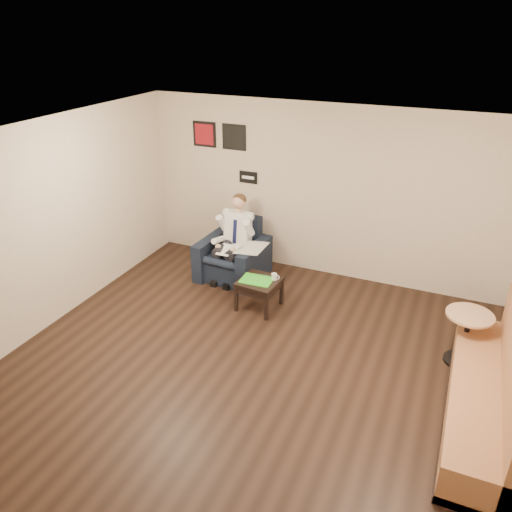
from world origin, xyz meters
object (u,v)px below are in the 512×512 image
at_px(seated_man, 229,243).
at_px(green_folder, 257,280).
at_px(banquette, 487,366).
at_px(armchair, 233,250).
at_px(cafe_table, 465,338).
at_px(coffee_mug, 274,277).
at_px(smartphone, 267,276).
at_px(side_table, 259,294).

relative_size(seated_man, green_folder, 2.86).
xyz_separation_m(green_folder, banquette, (3.09, -1.10, 0.22)).
height_order(armchair, seated_man, seated_man).
xyz_separation_m(green_folder, cafe_table, (2.88, -0.16, -0.11)).
height_order(seated_man, cafe_table, seated_man).
relative_size(seated_man, coffee_mug, 13.56).
distance_m(armchair, banquette, 4.26).
xyz_separation_m(green_folder, smartphone, (0.10, 0.18, -0.00)).
bearing_deg(smartphone, seated_man, 167.64).
bearing_deg(green_folder, side_table, 28.82).
relative_size(seated_man, cafe_table, 1.86).
bearing_deg(cafe_table, coffee_mug, 173.95).
bearing_deg(side_table, banquette, -20.10).
height_order(side_table, smartphone, smartphone).
height_order(armchair, coffee_mug, armchair).
bearing_deg(seated_man, side_table, -34.26).
bearing_deg(green_folder, banquette, -19.62).
distance_m(seated_man, banquette, 4.21).
relative_size(armchair, green_folder, 2.16).
bearing_deg(cafe_table, seated_man, 168.01).
xyz_separation_m(armchair, coffee_mug, (0.98, -0.62, 0.03)).
xyz_separation_m(side_table, coffee_mug, (0.19, 0.11, 0.28)).
bearing_deg(side_table, armchair, 137.34).
bearing_deg(side_table, coffee_mug, 28.82).
relative_size(seated_man, side_table, 2.34).
xyz_separation_m(banquette, cafe_table, (-0.20, 0.94, -0.33)).
xyz_separation_m(side_table, cafe_table, (2.85, -0.18, 0.12)).
height_order(green_folder, cafe_table, cafe_table).
bearing_deg(coffee_mug, green_folder, -151.18).
xyz_separation_m(side_table, smartphone, (0.06, 0.16, 0.23)).
distance_m(side_table, banquette, 3.29).
bearing_deg(green_folder, coffee_mug, 28.82).
relative_size(armchair, smartphone, 6.94).
distance_m(coffee_mug, smartphone, 0.15).
relative_size(smartphone, banquette, 0.05).
height_order(armchair, banquette, banquette).
height_order(seated_man, green_folder, seated_man).
height_order(armchair, side_table, armchair).
distance_m(seated_man, side_table, 1.08).
distance_m(armchair, green_folder, 1.06).
xyz_separation_m(armchair, green_folder, (0.75, -0.74, -0.01)).
xyz_separation_m(seated_man, banquette, (3.85, -1.72, 0.02)).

